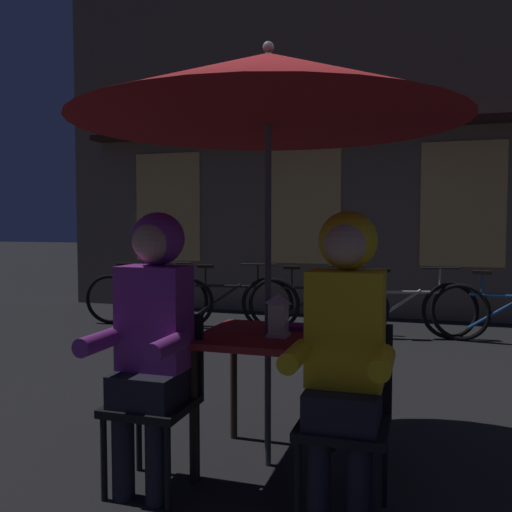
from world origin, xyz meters
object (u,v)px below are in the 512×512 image
at_px(patio_umbrella, 268,89).
at_px(bicycle_nearest, 146,298).
at_px(lantern, 278,314).
at_px(chair_left, 158,390).
at_px(bicycle_second, 227,301).
at_px(bicycle_third, 314,304).
at_px(chair_right, 346,408).
at_px(person_right_hooded, 345,334).
at_px(bicycle_fourth, 405,309).
at_px(book, 302,327).
at_px(cafe_table, 268,352).
at_px(person_left_hooded, 152,323).
at_px(bicycle_fifth, 509,314).

height_order(patio_umbrella, bicycle_nearest, patio_umbrella).
bearing_deg(lantern, chair_left, -151.08).
bearing_deg(bicycle_second, bicycle_third, 4.99).
distance_m(chair_right, bicycle_nearest, 5.12).
distance_m(person_right_hooded, bicycle_fourth, 4.17).
height_order(bicycle_third, book, bicycle_third).
relative_size(cafe_table, chair_left, 0.85).
relative_size(person_left_hooded, bicycle_fourth, 0.85).
relative_size(lantern, bicycle_nearest, 0.14).
bearing_deg(bicycle_fifth, bicycle_second, -179.87).
bearing_deg(person_left_hooded, lantern, 33.21).
bearing_deg(lantern, person_right_hooded, -41.99).
height_order(cafe_table, bicycle_fourth, bicycle_fourth).
bearing_deg(chair_left, bicycle_second, 105.35).
distance_m(chair_left, bicycle_third, 4.14).
distance_m(person_right_hooded, bicycle_fifth, 4.31).
height_order(chair_right, person_left_hooded, person_left_hooded).
height_order(bicycle_second, book, bicycle_second).
distance_m(patio_umbrella, chair_right, 1.68).
distance_m(bicycle_second, bicycle_fourth, 2.19).
xyz_separation_m(person_left_hooded, bicycle_fifth, (2.18, 4.10, -0.50)).
xyz_separation_m(lantern, bicycle_fifth, (1.63, 3.74, -0.51)).
bearing_deg(chair_right, person_right_hooded, -90.00).
bearing_deg(bicycle_fifth, bicycle_fourth, 178.15).
relative_size(patio_umbrella, lantern, 10.00).
xyz_separation_m(patio_umbrella, bicycle_nearest, (-2.72, 3.62, -1.71)).
relative_size(person_right_hooded, bicycle_second, 0.84).
distance_m(bicycle_fourth, book, 3.59).
xyz_separation_m(chair_left, bicycle_second, (-1.11, 4.04, -0.14)).
xyz_separation_m(lantern, chair_left, (-0.56, -0.31, -0.37)).
distance_m(cafe_table, bicycle_fifth, 4.06).
xyz_separation_m(chair_left, person_right_hooded, (0.96, -0.06, 0.36)).
distance_m(cafe_table, bicycle_second, 4.01).
relative_size(bicycle_third, bicycle_fourth, 1.02).
relative_size(cafe_table, bicycle_fourth, 0.45).
bearing_deg(bicycle_fourth, cafe_table, -99.18).
height_order(cafe_table, bicycle_third, bicycle_third).
bearing_deg(chair_left, person_right_hooded, -3.39).
height_order(chair_left, bicycle_fifth, chair_left).
distance_m(chair_left, book, 0.87).
relative_size(cafe_table, patio_umbrella, 0.32).
relative_size(lantern, chair_left, 0.27).
bearing_deg(book, bicycle_nearest, 128.45).
bearing_deg(person_left_hooded, bicycle_nearest, 118.98).
bearing_deg(patio_umbrella, chair_right, -37.55).
xyz_separation_m(bicycle_fourth, book, (-0.45, -3.54, 0.41)).
xyz_separation_m(bicycle_fourth, bicycle_fifth, (1.10, -0.04, 0.00)).
height_order(bicycle_third, bicycle_fifth, same).
height_order(cafe_table, patio_umbrella, patio_umbrella).
distance_m(cafe_table, lantern, 0.24).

